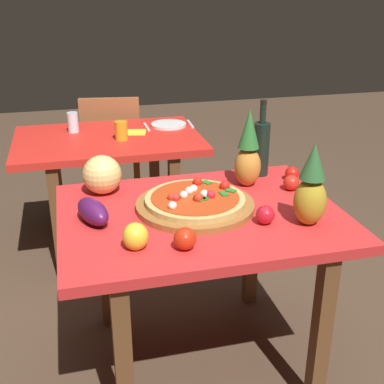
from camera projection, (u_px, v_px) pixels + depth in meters
The scene contains 22 objects.
ground_plane at pixel (200, 358), 2.26m from camera, with size 10.00×10.00×0.00m, color #4C3828.
display_table at pixel (201, 234), 2.01m from camera, with size 1.11×0.84×0.73m.
background_table at pixel (109, 154), 2.97m from camera, with size 1.07×0.75×0.73m.
dining_chair at pixel (113, 146), 3.57m from camera, with size 0.45×0.45×0.85m.
pizza_board at pixel (195, 205), 2.00m from camera, with size 0.47×0.47×0.03m, color #965E2C.
pizza at pixel (195, 199), 2.00m from camera, with size 0.40×0.40×0.06m.
wine_bottle at pixel (261, 147), 2.31m from camera, with size 0.08×0.08×0.35m.
pineapple_left at pixel (311, 189), 1.83m from camera, with size 0.12×0.12×0.31m.
pineapple_right at pixel (248, 152), 2.17m from camera, with size 0.12×0.12×0.34m.
melon at pixel (102, 175), 2.12m from camera, with size 0.17×0.17×0.17m, color #F0CB73.
bell_pepper at pixel (135, 236), 1.69m from camera, with size 0.09×0.09×0.10m, color yellow.
eggplant at pixel (93, 211), 1.87m from camera, with size 0.20×0.09×0.09m, color #4F164D.
tomato_by_bottle at pixel (185, 239), 1.69m from camera, with size 0.08×0.08×0.08m, color red.
tomato_near_board at pixel (291, 183), 2.17m from camera, with size 0.07×0.07×0.07m, color red.
tomato_beside_pepper at pixel (265, 215), 1.87m from camera, with size 0.07×0.07×0.07m, color red.
tomato_at_corner at pixel (292, 173), 2.28m from camera, with size 0.06×0.06×0.06m, color red.
drinking_glass_juice at pixel (121, 131), 2.85m from camera, with size 0.07×0.07×0.11m, color orange.
drinking_glass_water at pixel (73, 122), 3.00m from camera, with size 0.06×0.06×0.12m, color silver.
dinner_plate at pixel (169, 125), 3.14m from camera, with size 0.22×0.22×0.02m, color white.
fork_utensil at pixel (146, 127), 3.11m from camera, with size 0.02×0.18×0.01m, color silver.
knife_utensil at pixel (190, 124), 3.17m from camera, with size 0.02×0.18×0.01m, color silver.
napkin_folded at pixel (134, 132), 3.00m from camera, with size 0.14×0.12×0.01m, color yellow.
Camera 1 is at (-0.47, -1.73, 1.57)m, focal length 46.92 mm.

